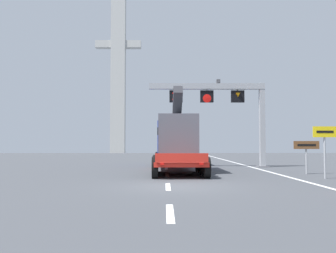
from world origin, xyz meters
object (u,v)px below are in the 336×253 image
object	(u,v)px
overhead_lane_gantry	(224,101)
heavy_haul_truck_red	(175,141)
tourist_info_sign_brown	(306,149)
exit_sign_yellow	(325,140)
bridge_pylon_distant	(118,63)

from	to	relation	value
overhead_lane_gantry	heavy_haul_truck_red	size ratio (longest dim) A/B	0.66
heavy_haul_truck_red	tourist_info_sign_brown	bearing A→B (deg)	-31.78
exit_sign_yellow	tourist_info_sign_brown	size ratio (longest dim) A/B	1.37
bridge_pylon_distant	overhead_lane_gantry	bearing A→B (deg)	-72.45
heavy_haul_truck_red	exit_sign_yellow	bearing A→B (deg)	-45.67
exit_sign_yellow	tourist_info_sign_brown	distance (m)	2.97
exit_sign_yellow	bridge_pylon_distant	size ratio (longest dim) A/B	0.08
exit_sign_yellow	bridge_pylon_distant	xyz separation A→B (m)	(-17.46, 53.25, 15.75)
overhead_lane_gantry	exit_sign_yellow	xyz separation A→B (m)	(3.62, -9.51, -3.13)
exit_sign_yellow	tourist_info_sign_brown	bearing A→B (deg)	86.50
overhead_lane_gantry	heavy_haul_truck_red	distance (m)	5.31
tourist_info_sign_brown	bridge_pylon_distant	distance (m)	55.75
tourist_info_sign_brown	bridge_pylon_distant	size ratio (longest dim) A/B	0.06
overhead_lane_gantry	tourist_info_sign_brown	xyz separation A→B (m)	(3.80, -6.59, -3.63)
overhead_lane_gantry	bridge_pylon_distant	xyz separation A→B (m)	(-13.84, 43.74, 12.62)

